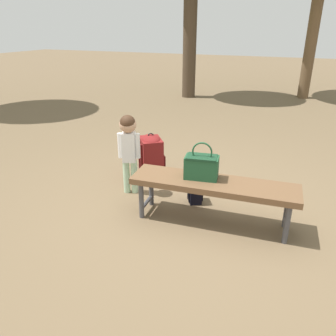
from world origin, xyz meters
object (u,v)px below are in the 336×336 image
at_px(backpack_small, 195,190).
at_px(park_bench, 213,187).
at_px(handbag, 202,166).
at_px(child_standing, 129,142).
at_px(backpack_large, 151,155).

bearing_deg(backpack_small, park_bench, 131.70).
distance_m(handbag, child_standing, 0.95).
bearing_deg(backpack_large, handbag, 140.73).
xyz_separation_m(park_bench, backpack_large, (1.04, -0.77, -0.10)).
xyz_separation_m(backpack_large, backpack_small, (-0.75, 0.44, -0.15)).
bearing_deg(backpack_large, park_bench, 143.55).
xyz_separation_m(handbag, backpack_small, (0.15, -0.30, -0.43)).
distance_m(handbag, backpack_large, 1.20).
relative_size(park_bench, backpack_large, 2.78).
relative_size(handbag, child_standing, 0.39).
distance_m(park_bench, handbag, 0.23).
height_order(child_standing, backpack_large, child_standing).
relative_size(backpack_large, backpack_small, 2.00).
bearing_deg(backpack_small, backpack_large, -30.56).
distance_m(handbag, backpack_small, 0.54).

